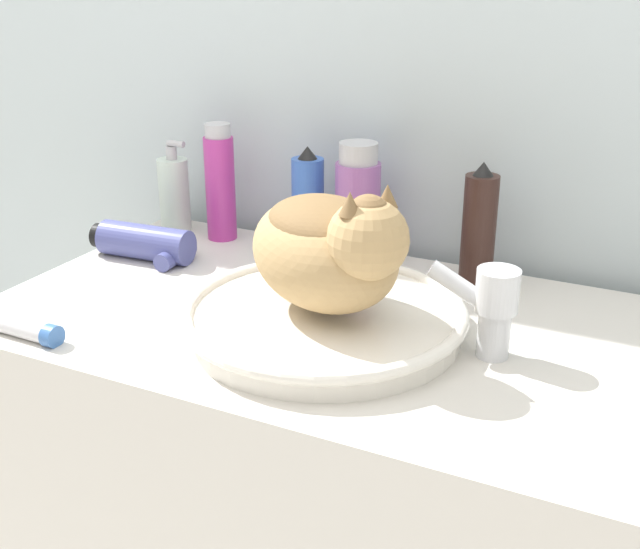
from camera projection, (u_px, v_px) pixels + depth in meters
name	position (u px, v px, depth m)	size (l,w,h in m)	color
wall_back	(427.00, 76.00, 1.36)	(8.00, 0.05, 2.40)	silver
sink_basin	(324.00, 318.00, 1.14)	(0.41, 0.41, 0.04)	white
cat	(330.00, 246.00, 1.08)	(0.30, 0.35, 0.19)	tan
faucet	(491.00, 305.00, 1.05)	(0.12, 0.06, 0.13)	silver
hairspray_can_black	(479.00, 227.00, 1.29)	(0.05, 0.05, 0.20)	#331E19
spray_bottle_trigger	(308.00, 204.00, 1.42)	(0.06, 0.06, 0.20)	#335BB7
shampoo_bottle_tall	(220.00, 184.00, 1.49)	(0.06, 0.06, 0.22)	#B2338C
mouthwash_bottle	(358.00, 206.00, 1.37)	(0.08, 0.08, 0.21)	#93569E
soap_pump_bottle	(174.00, 194.00, 1.54)	(0.06, 0.06, 0.18)	silver
cream_tube	(13.00, 325.00, 1.14)	(0.17, 0.03, 0.03)	silver
hair_dryer	(147.00, 243.00, 1.41)	(0.19, 0.10, 0.06)	#474C8C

